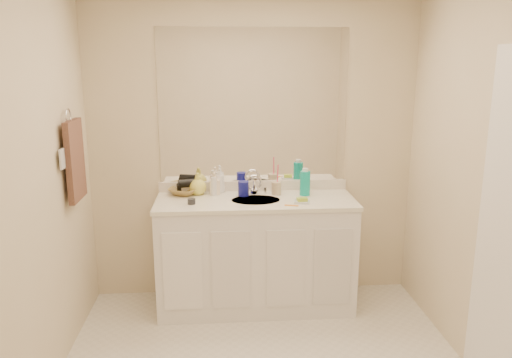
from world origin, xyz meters
The scene contains 27 objects.
wall_back centered at (0.00, 1.30, 1.20)m, with size 2.60×0.02×2.40m, color beige.
wall_front centered at (0.00, -1.30, 1.20)m, with size 2.60×0.02×2.40m, color beige.
wall_left centered at (-1.30, 0.00, 1.20)m, with size 0.02×2.60×2.40m, color beige.
wall_right centered at (1.30, 0.00, 1.20)m, with size 0.02×2.60×2.40m, color beige.
vanity_cabinet centered at (0.00, 1.02, 0.42)m, with size 1.50×0.55×0.85m, color white.
countertop centered at (0.00, 1.02, 0.86)m, with size 1.52×0.57×0.03m, color white.
backsplash centered at (0.00, 1.29, 0.92)m, with size 1.52×0.03×0.08m, color white.
sink_basin centered at (0.00, 1.00, 0.87)m, with size 0.37×0.37×0.02m, color #BAB3A3.
faucet centered at (0.00, 1.18, 0.94)m, with size 0.02×0.02×0.11m, color silver.
mirror centered at (0.00, 1.29, 1.56)m, with size 1.48×0.01×1.20m, color white.
blue_mug centered at (-0.09, 1.13, 0.94)m, with size 0.08×0.08×0.11m, color navy.
tan_cup centered at (0.17, 1.15, 0.93)m, with size 0.08×0.08×0.10m, color #CEB691.
toothbrush centered at (0.18, 1.15, 1.03)m, with size 0.01×0.01×0.19m, color #FF4371.
mouthwash_bottle centered at (0.40, 1.11, 0.98)m, with size 0.08×0.08×0.19m, color #0EAA9A.
soap_dish centered at (0.34, 0.90, 0.89)m, with size 0.11×0.09×0.01m, color silver.
green_soap centered at (0.34, 0.90, 0.90)m, with size 0.07×0.05×0.03m, color #A6C430.
orange_comb centered at (0.25, 0.83, 0.88)m, with size 0.10×0.02×0.00m, color orange.
dark_jar centered at (-0.48, 0.93, 0.90)m, with size 0.06×0.06×0.04m, color #2A2B30.
extra_white_bottle centered at (-0.32, 1.16, 0.95)m, with size 0.04×0.04×0.14m, color white.
soap_bottle_white centered at (-0.27, 1.25, 0.98)m, with size 0.08×0.08×0.20m, color white.
soap_bottle_cream centered at (-0.31, 1.20, 0.97)m, with size 0.08×0.08×0.18m, color #FFECCF.
soap_bottle_yellow centered at (-0.44, 1.20, 0.97)m, with size 0.13×0.13×0.17m, color #DFD856.
wicker_basket centered at (-0.55, 1.20, 0.91)m, with size 0.23×0.23×0.06m, color olive.
hair_dryer centered at (-0.53, 1.20, 0.97)m, with size 0.06×0.06×0.13m, color black.
towel_ring centered at (-1.27, 0.77, 1.55)m, with size 0.11×0.11×0.01m, color silver.
hand_towel centered at (-1.25, 0.77, 1.25)m, with size 0.04×0.32×0.55m, color #402922.
switch_plate centered at (-1.27, 0.57, 1.30)m, with size 0.01×0.09×0.13m, color silver.
Camera 1 is at (-0.26, -2.63, 1.92)m, focal length 35.00 mm.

